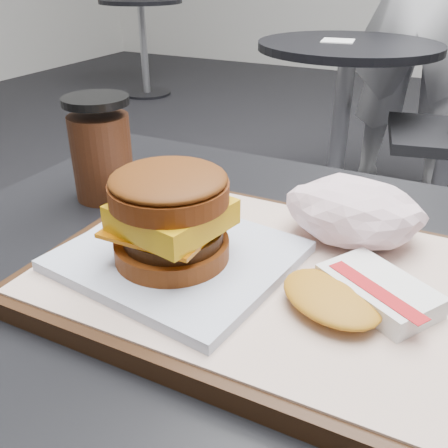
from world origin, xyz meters
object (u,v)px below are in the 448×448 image
serving_tray (259,277)px  breakfast_sandwich (173,226)px  hash_brown (357,294)px  customer_table (276,425)px  crumpled_wrapper (354,211)px  neighbor_table (344,94)px  coffee_cup (102,152)px

serving_tray → breakfast_sandwich: (-0.07, -0.03, 0.05)m
breakfast_sandwich → hash_brown: size_ratio=1.56×
customer_table → breakfast_sandwich: size_ratio=3.79×
crumpled_wrapper → neighbor_table: 1.64m
serving_tray → crumpled_wrapper: (0.06, 0.09, 0.04)m
hash_brown → coffee_cup: (-0.33, 0.11, 0.03)m
crumpled_wrapper → neighbor_table: (-0.39, 1.57, -0.27)m
customer_table → breakfast_sandwich: (-0.09, -0.04, 0.24)m
customer_table → hash_brown: bearing=-22.8°
serving_tray → breakfast_sandwich: 0.09m
customer_table → coffee_cup: bearing=163.2°
customer_table → crumpled_wrapper: bearing=63.7°
hash_brown → breakfast_sandwich: bearing=-175.0°
coffee_cup → neighbor_table: coffee_cup is taller
serving_tray → hash_brown: 0.09m
customer_table → neighbor_table: customer_table is taller
customer_table → neighbor_table: bearing=102.0°
coffee_cup → neighbor_table: 1.60m
breakfast_sandwich → hash_brown: 0.16m
breakfast_sandwich → customer_table: bearing=25.1°
serving_tray → breakfast_sandwich: bearing=-156.8°
coffee_cup → serving_tray: bearing=-20.9°
hash_brown → customer_table: bearing=157.2°
neighbor_table → breakfast_sandwich: bearing=-81.3°
crumpled_wrapper → coffee_cup: (-0.30, 0.00, 0.01)m
customer_table → neighbor_table: 1.69m
customer_table → serving_tray: serving_tray is taller
crumpled_wrapper → coffee_cup: coffee_cup is taller
breakfast_sandwich → neighbor_table: breakfast_sandwich is taller
breakfast_sandwich → coffee_cup: bearing=145.0°
serving_tray → crumpled_wrapper: 0.11m
coffee_cup → crumpled_wrapper: bearing=-0.8°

